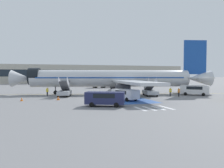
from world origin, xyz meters
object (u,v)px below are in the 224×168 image
(ground_crew_0, at_px, (179,92))
(service_van_0, at_px, (195,89))
(airliner, at_px, (114,78))
(service_van_1, at_px, (125,94))
(ground_crew_3, at_px, (120,91))
(service_van_2, at_px, (105,98))
(ground_crew_2, at_px, (47,91))
(terminal_building, at_px, (95,74))
(traffic_cone_2, at_px, (127,95))
(boarding_stairs_aft, at_px, (150,91))
(traffic_cone_0, at_px, (58,98))
(baggage_cart, at_px, (112,96))
(traffic_cone_1, at_px, (22,99))
(boarding_stairs_forward, at_px, (64,91))
(ground_crew_1, at_px, (170,91))
(fuel_tanker, at_px, (106,82))

(ground_crew_0, bearing_deg, service_van_0, -6.54)
(airliner, bearing_deg, service_van_1, -176.02)
(airliner, height_order, ground_crew_3, airliner)
(service_van_2, xyz_separation_m, ground_crew_2, (-7.14, 17.15, -0.20))
(service_van_1, xyz_separation_m, ground_crew_2, (-12.02, 11.64, -0.14))
(terminal_building, bearing_deg, traffic_cone_2, -98.01)
(ground_crew_3, relative_size, traffic_cone_2, 3.30)
(service_van_1, bearing_deg, boarding_stairs_aft, 15.98)
(ground_crew_0, relative_size, ground_crew_3, 0.88)
(ground_crew_3, height_order, traffic_cone_0, ground_crew_3)
(baggage_cart, relative_size, traffic_cone_1, 5.67)
(service_van_0, bearing_deg, terminal_building, 44.39)
(service_van_1, relative_size, ground_crew_2, 3.05)
(boarding_stairs_forward, height_order, baggage_cart, boarding_stairs_forward)
(traffic_cone_1, bearing_deg, ground_crew_3, 9.26)
(service_van_2, height_order, ground_crew_1, service_van_2)
(ground_crew_1, bearing_deg, service_van_0, 26.25)
(fuel_tanker, xyz_separation_m, terminal_building, (6.63, 45.98, 2.75))
(traffic_cone_0, bearing_deg, fuel_tanker, 62.15)
(ground_crew_2, distance_m, ground_crew_3, 14.30)
(fuel_tanker, distance_m, ground_crew_2, 29.66)
(airliner, distance_m, boarding_stairs_aft, 8.35)
(service_van_0, bearing_deg, ground_crew_3, 121.43)
(service_van_1, height_order, traffic_cone_0, service_van_1)
(boarding_stairs_forward, distance_m, service_van_2, 15.58)
(airliner, distance_m, traffic_cone_1, 19.57)
(ground_crew_1, height_order, terminal_building, terminal_building)
(airliner, distance_m, ground_crew_3, 5.34)
(baggage_cart, xyz_separation_m, traffic_cone_1, (-15.29, -1.59, 0.01))
(boarding_stairs_forward, relative_size, fuel_tanker, 0.51)
(traffic_cone_2, bearing_deg, baggage_cart, 168.17)
(service_van_0, height_order, ground_crew_3, service_van_0)
(baggage_cart, bearing_deg, traffic_cone_1, 154.47)
(ground_crew_1, height_order, traffic_cone_0, ground_crew_1)
(service_van_1, height_order, baggage_cart, service_van_1)
(baggage_cart, xyz_separation_m, ground_crew_2, (-11.36, 6.15, 0.69))
(ground_crew_2, xyz_separation_m, terminal_building, (24.86, 69.35, 3.61))
(traffic_cone_1, bearing_deg, ground_crew_0, -2.51)
(ground_crew_0, xyz_separation_m, ground_crew_2, (-23.81, 8.96, 0.01))
(ground_crew_2, bearing_deg, service_van_1, 179.16)
(airliner, height_order, service_van_0, airliner)
(fuel_tanker, bearing_deg, ground_crew_3, -11.68)
(service_van_0, relative_size, ground_crew_2, 3.20)
(traffic_cone_1, bearing_deg, fuel_tanker, 54.54)
(airliner, xyz_separation_m, traffic_cone_2, (0.33, -6.64, -3.08))
(ground_crew_0, xyz_separation_m, ground_crew_3, (-10.38, 4.05, 0.15))
(ground_crew_3, bearing_deg, traffic_cone_0, -134.48)
(ground_crew_0, xyz_separation_m, traffic_cone_2, (-9.66, 2.22, -0.65))
(service_van_2, bearing_deg, ground_crew_3, 176.09)
(service_van_1, xyz_separation_m, baggage_cart, (-0.65, 5.48, -0.83))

